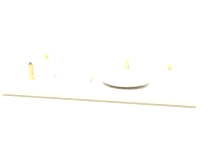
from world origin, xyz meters
TOP-DOWN VIEW (x-y plane):
  - bathroom_wall_rear at (0.00, 0.73)m, footprint 6.00×0.06m
  - vanity_counter at (-0.10, 0.42)m, footprint 1.50×0.53m
  - wall_mirror_panel at (-0.10, 0.69)m, footprint 1.41×0.01m
  - sink_basin at (0.11, 0.40)m, footprint 0.40×0.30m
  - faucet at (0.11, 0.56)m, footprint 0.03×0.13m
  - soap_dispenser at (-0.56, 0.45)m, footprint 0.07×0.07m
  - lotion_bottle at (0.45, 0.41)m, footprint 0.07×0.07m
  - perfume_bottle at (-0.69, 0.40)m, footprint 0.04×0.04m
  - tissue_box at (-0.25, 0.44)m, footprint 0.14×0.14m

SIDE VIEW (x-z plane):
  - vanity_counter at x=-0.10m, z-range 0.00..0.90m
  - sink_basin at x=0.11m, z-range 0.90..1.02m
  - perfume_bottle at x=-0.69m, z-range 0.90..1.05m
  - tissue_box at x=-0.25m, z-range 0.89..1.06m
  - lotion_bottle at x=0.45m, z-range 0.88..1.07m
  - soap_dispenser at x=-0.56m, z-range 0.88..1.12m
  - faucet at x=0.11m, z-range 0.91..1.09m
  - bathroom_wall_rear at x=0.00m, z-range 0.00..2.60m
  - wall_mirror_panel at x=-0.10m, z-range 0.90..2.19m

